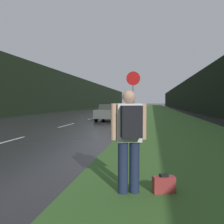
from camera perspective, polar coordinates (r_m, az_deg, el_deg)
The scene contains 12 objects.
grass_verge at distance 39.67m, azimuth 11.68°, elevation 0.06°, with size 6.00×240.00×0.02m, color #386028.
lane_stripe_b at distance 10.29m, azimuth -24.59°, elevation -6.63°, with size 0.12×3.00×0.01m, color silver.
lane_stripe_c at distance 16.51m, azimuth -10.81°, elevation -3.13°, with size 0.12×3.00×0.01m, color silver.
lane_stripe_d at distance 23.18m, azimuth -4.78°, elevation -1.53°, with size 0.12×3.00×0.01m, color silver.
treeline_far_side at distance 52.13m, azimuth -8.27°, elevation 4.30°, with size 2.00×140.00×6.71m, color black.
treeline_near_side at distance 50.19m, azimuth 18.16°, elevation 3.82°, with size 2.00×140.00×5.90m, color black.
stop_sign at distance 11.77m, azimuth 5.11°, elevation 3.88°, with size 0.68×0.07×3.09m.
hitchhiker_with_backpack at distance 4.03m, azimuth 4.17°, elevation -5.56°, with size 0.59×0.51×1.78m.
suitcase at distance 4.35m, azimuth 12.35°, elevation -16.73°, with size 0.41×0.26×0.34m.
car_passing_near at distance 20.37m, azimuth -0.70°, elevation -0.07°, with size 1.82×4.41×1.38m.
car_passing_far at distance 30.35m, azimuth 2.69°, elevation 0.73°, with size 1.95×4.51×1.42m.
delivery_truck at distance 88.56m, azimuth 4.49°, elevation 2.52°, with size 2.58×7.30×3.50m.
Camera 1 is at (5.73, 0.39, 1.57)m, focal length 38.00 mm.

